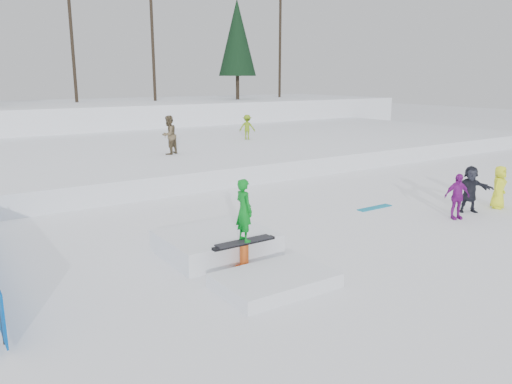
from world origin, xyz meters
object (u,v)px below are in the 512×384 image
walker_ygreen (247,127)px  jib_rail_feature (231,250)px  spectator_dark (470,189)px  spectator_yellow (499,187)px  walker_olive (169,135)px  spectator_purple (457,196)px

walker_ygreen → jib_rail_feature: 17.43m
spectator_dark → spectator_yellow: bearing=26.0°
walker_olive → walker_ygreen: size_ratio=1.27×
walker_ygreen → spectator_yellow: walker_ygreen is taller
spectator_dark → jib_rail_feature: size_ratio=0.35×
walker_ygreen → spectator_purple: bearing=125.8°
spectator_purple → spectator_dark: 1.07m
spectator_yellow → jib_rail_feature: 10.05m
spectator_yellow → spectator_dark: 1.30m
walker_ygreen → spectator_dark: 14.88m
spectator_purple → jib_rail_feature: bearing=-162.7°
spectator_purple → jib_rail_feature: 7.75m
walker_ygreen → spectator_purple: 15.24m
walker_ygreen → spectator_yellow: (0.27, -15.06, -0.79)m
walker_olive → jib_rail_feature: (-3.69, -11.65, -1.39)m
walker_olive → jib_rail_feature: size_ratio=0.41×
spectator_purple → spectator_dark: spectator_dark is taller
walker_olive → jib_rail_feature: walker_olive is taller
spectator_purple → spectator_yellow: spectator_yellow is taller
jib_rail_feature → walker_ygreen: bearing=55.9°
spectator_yellow → spectator_purple: bearing=168.3°
spectator_dark → jib_rail_feature: jib_rail_feature is taller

